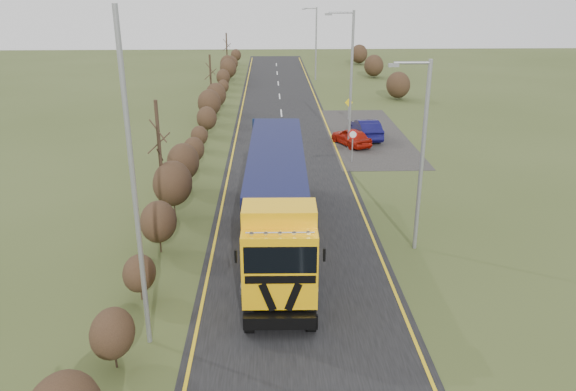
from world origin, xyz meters
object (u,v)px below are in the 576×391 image
at_px(car_red_hatchback, 351,137).
at_px(streetlight_near, 421,150).
at_px(car_blue_sedan, 366,129).
at_px(speed_sign, 353,140).
at_px(lorry, 277,194).

height_order(car_red_hatchback, streetlight_near, streetlight_near).
bearing_deg(car_blue_sedan, speed_sign, 66.93).
height_order(car_red_hatchback, speed_sign, speed_sign).
distance_m(lorry, streetlight_near, 6.53).
relative_size(car_red_hatchback, speed_sign, 1.70).
relative_size(car_red_hatchback, streetlight_near, 0.45).
bearing_deg(lorry, speed_sign, 68.25).
xyz_separation_m(car_blue_sedan, streetlight_near, (-0.99, -18.95, 3.86)).
xyz_separation_m(lorry, car_blue_sedan, (7.10, 18.27, -1.66)).
height_order(car_blue_sedan, speed_sign, speed_sign).
bearing_deg(streetlight_near, car_red_hatchback, 91.40).
bearing_deg(speed_sign, lorry, -112.87).
distance_m(car_blue_sedan, speed_sign, 6.34).
distance_m(car_red_hatchback, car_blue_sedan, 2.40).
relative_size(lorry, car_red_hatchback, 4.05).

